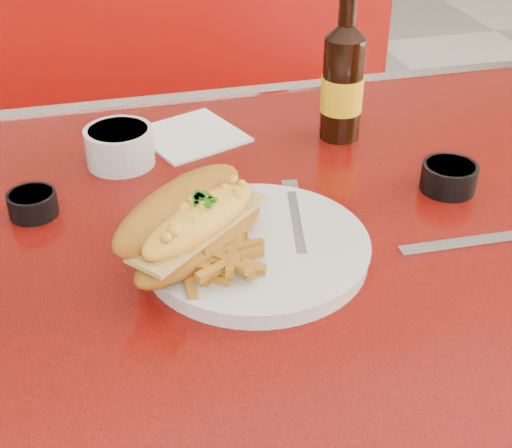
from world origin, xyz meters
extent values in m
cube|color=red|center=(0.00, 0.00, 0.75)|extent=(1.20, 0.80, 0.04)
cube|color=silver|center=(0.00, 0.40, 0.75)|extent=(1.22, 0.03, 0.04)
cube|color=#A2100A|center=(0.00, 0.78, 0.23)|extent=(1.20, 0.50, 0.45)
cube|color=#A2100A|center=(0.00, 1.00, 0.68)|extent=(1.20, 0.08, 0.45)
cylinder|color=silver|center=(0.01, -0.03, 0.78)|extent=(0.27, 0.27, 0.02)
cylinder|color=silver|center=(0.01, -0.03, 0.79)|extent=(0.27, 0.27, 0.00)
ellipsoid|color=#AD6A1C|center=(-0.05, -0.04, 0.80)|extent=(0.18, 0.17, 0.04)
cube|color=tan|center=(-0.05, -0.04, 0.82)|extent=(0.16, 0.15, 0.01)
ellipsoid|color=yellow|center=(-0.05, -0.04, 0.83)|extent=(0.16, 0.14, 0.04)
ellipsoid|color=#AD6A1C|center=(-0.06, -0.02, 0.83)|extent=(0.19, 0.17, 0.07)
cube|color=silver|center=(0.06, -0.01, 0.79)|extent=(0.04, 0.12, 0.00)
cube|color=silver|center=(0.08, 0.07, 0.79)|extent=(0.02, 0.03, 0.00)
cylinder|color=silver|center=(-0.11, 0.21, 0.79)|extent=(0.11, 0.11, 0.05)
cylinder|color=black|center=(-0.11, 0.21, 0.82)|extent=(0.09, 0.09, 0.01)
cylinder|color=black|center=(-0.22, 0.11, 0.78)|extent=(0.06, 0.06, 0.03)
cylinder|color=#D3814C|center=(-0.22, 0.11, 0.80)|extent=(0.05, 0.05, 0.01)
cylinder|color=black|center=(0.27, 0.04, 0.79)|extent=(0.08, 0.08, 0.03)
cylinder|color=#D3814C|center=(0.27, 0.04, 0.80)|extent=(0.07, 0.07, 0.01)
cylinder|color=black|center=(0.19, 0.21, 0.84)|extent=(0.07, 0.07, 0.14)
cone|color=black|center=(0.19, 0.21, 0.92)|extent=(0.07, 0.07, 0.03)
cylinder|color=yellow|center=(0.19, 0.21, 0.83)|extent=(0.07, 0.07, 0.05)
cube|color=silver|center=(0.23, -0.07, 0.77)|extent=(0.14, 0.02, 0.00)
cube|color=white|center=(-0.01, 0.26, 0.77)|extent=(0.16, 0.16, 0.00)
camera|label=1|loc=(-0.14, -0.63, 1.21)|focal=50.00mm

